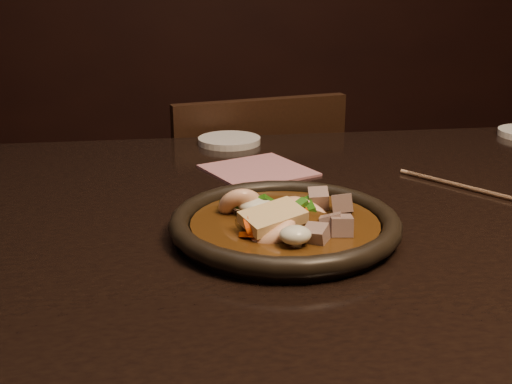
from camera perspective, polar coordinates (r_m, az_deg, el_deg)
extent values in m
cube|color=black|center=(0.91, 20.27, -2.55)|extent=(1.60, 0.90, 0.04)
cylinder|color=black|center=(1.34, -20.08, -13.37)|extent=(0.06, 0.06, 0.71)
cube|color=black|center=(1.57, -1.84, -5.88)|extent=(0.46, 0.46, 0.04)
cylinder|color=black|center=(1.84, 1.29, -9.11)|extent=(0.03, 0.03, 0.37)
cylinder|color=black|center=(1.59, 5.53, -13.95)|extent=(0.03, 0.03, 0.37)
cylinder|color=black|center=(1.76, -8.29, -10.67)|extent=(0.03, 0.03, 0.37)
cylinder|color=black|center=(1.50, -5.62, -16.18)|extent=(0.03, 0.03, 0.37)
cube|color=black|center=(1.33, 0.44, -0.24)|extent=(0.36, 0.10, 0.40)
cylinder|color=black|center=(0.76, 2.57, -3.51)|extent=(0.25, 0.25, 0.01)
torus|color=black|center=(0.76, 2.58, -2.69)|extent=(0.27, 0.27, 0.02)
cylinder|color=#3A200A|center=(0.76, 2.58, -2.96)|extent=(0.22, 0.22, 0.01)
ellipsoid|color=#3A200A|center=(0.76, 2.58, -2.96)|extent=(0.12, 0.12, 0.03)
torus|color=beige|center=(0.78, -1.39, -1.26)|extent=(0.05, 0.05, 0.05)
torus|color=beige|center=(0.72, 1.20, -3.77)|extent=(0.07, 0.06, 0.04)
torus|color=beige|center=(0.77, 4.42, -2.00)|extent=(0.08, 0.08, 0.04)
cube|color=gray|center=(0.78, 7.69, -1.00)|extent=(0.03, 0.03, 0.03)
cube|color=gray|center=(0.80, 5.57, -0.60)|extent=(0.03, 0.03, 0.03)
cube|color=gray|center=(0.72, 7.60, -2.97)|extent=(0.03, 0.03, 0.02)
cube|color=gray|center=(0.75, 2.77, -2.33)|extent=(0.03, 0.03, 0.03)
cube|color=gray|center=(0.73, 6.79, -2.84)|extent=(0.03, 0.03, 0.03)
cube|color=gray|center=(0.70, 5.35, -3.91)|extent=(0.04, 0.04, 0.03)
cylinder|color=#E64507|center=(0.75, 2.50, -1.74)|extent=(0.04, 0.05, 0.03)
cylinder|color=#E64507|center=(0.72, -0.66, -2.94)|extent=(0.02, 0.04, 0.04)
cylinder|color=#E64507|center=(0.75, 3.60, -2.13)|extent=(0.06, 0.06, 0.03)
cylinder|color=#E64507|center=(0.71, 0.13, -3.99)|extent=(0.05, 0.05, 0.03)
cube|color=#266112|center=(0.78, 4.67, -1.16)|extent=(0.01, 0.04, 0.01)
cube|color=#266112|center=(0.75, 2.62, -2.07)|extent=(0.02, 0.04, 0.01)
cube|color=#266112|center=(0.78, 1.08, -0.88)|extent=(0.03, 0.03, 0.03)
cube|color=#266112|center=(0.81, 4.50, -1.20)|extent=(0.03, 0.03, 0.03)
cube|color=#266112|center=(0.76, 3.31, -1.51)|extent=(0.04, 0.03, 0.02)
cube|color=#266112|center=(0.78, -2.06, -1.13)|extent=(0.03, 0.04, 0.01)
ellipsoid|color=beige|center=(0.72, 0.59, -2.96)|extent=(0.03, 0.03, 0.02)
ellipsoid|color=beige|center=(0.76, 0.83, -1.94)|extent=(0.03, 0.04, 0.02)
ellipsoid|color=beige|center=(0.75, 2.56, -2.15)|extent=(0.04, 0.03, 0.03)
ellipsoid|color=beige|center=(0.68, 3.51, -3.83)|extent=(0.03, 0.03, 0.02)
ellipsoid|color=beige|center=(0.77, 2.48, -1.66)|extent=(0.04, 0.04, 0.02)
ellipsoid|color=beige|center=(0.77, -0.07, -1.19)|extent=(0.04, 0.04, 0.02)
cube|color=#E3C487|center=(0.72, 1.51, -2.24)|extent=(0.08, 0.07, 0.03)
cylinder|color=silver|center=(1.18, -2.39, 4.59)|extent=(0.11, 0.11, 0.01)
cylinder|color=#9F795B|center=(0.97, 18.83, 0.23)|extent=(0.13, 0.19, 0.01)
cylinder|color=#9F795B|center=(0.97, 18.23, 0.39)|extent=(0.13, 0.19, 0.01)
cube|color=#B36E76|center=(1.01, 0.17, 1.94)|extent=(0.19, 0.19, 0.00)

